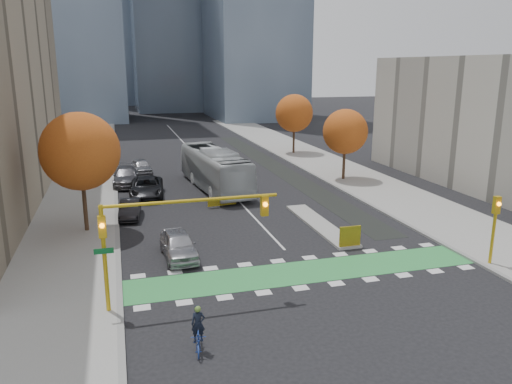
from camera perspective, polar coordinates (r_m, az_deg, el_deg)
ground at (r=26.93m, az=6.84°, el=-10.26°), size 300.00×300.00×0.00m
sidewalk_west at (r=44.14m, az=-20.23°, el=-1.16°), size 7.00×120.00×0.15m
sidewalk_east at (r=49.68m, az=12.48°, el=1.04°), size 7.00×120.00×0.15m
curb_west at (r=43.97m, az=-15.69°, el=-0.86°), size 0.30×120.00×0.16m
curb_east at (r=48.15m, az=8.80°, el=0.79°), size 0.30×120.00×0.16m
bike_crossing at (r=28.19m, az=5.67°, el=-9.05°), size 20.00×3.00×0.01m
centre_line at (r=64.26m, az=-6.88°, el=4.16°), size 0.15×70.00×0.01m
bike_lane_paint at (r=56.39m, az=2.29°, el=2.84°), size 2.50×50.00×0.01m
median_island at (r=36.10m, az=7.29°, el=-3.69°), size 1.60×10.00×0.16m
hazard_board at (r=31.75m, az=10.69°, el=-4.99°), size 1.40×0.12×1.30m
tree_west at (r=35.07m, az=-19.45°, el=4.39°), size 5.20×5.20×8.22m
tree_east_near at (r=49.93m, az=10.16°, el=6.80°), size 4.40×4.40×7.08m
tree_east_far at (r=64.74m, az=4.39°, el=8.97°), size 4.80×4.80×7.65m
traffic_signal_west at (r=23.22m, az=-10.79°, el=-3.78°), size 8.53×0.56×5.20m
traffic_signal_east at (r=31.01m, az=25.64°, el=-2.89°), size 0.35×0.43×4.10m
cyclist at (r=20.82m, az=-6.58°, el=-16.03°), size 0.85×1.76×1.95m
bus at (r=46.29m, az=-4.73°, el=2.64°), size 4.54×13.63×3.73m
parked_car_a at (r=30.12m, az=-8.85°, el=-5.99°), size 2.07×4.74×1.59m
parked_car_b at (r=38.63m, az=-14.20°, el=-1.89°), size 1.84×4.26×1.36m
parked_car_c at (r=49.32m, az=-14.65°, el=1.74°), size 2.60×5.94×1.70m
parked_car_d at (r=44.50m, az=-12.38°, el=0.52°), size 3.31×6.21×1.66m
parked_car_e at (r=54.29m, az=-12.96°, el=2.86°), size 2.39×4.69×1.53m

